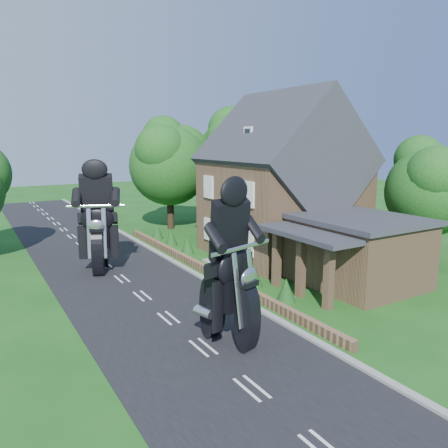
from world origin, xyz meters
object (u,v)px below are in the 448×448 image
house (282,186)px  annex (356,250)px  motorcycle_lead (229,320)px  motorcycle_follow (100,256)px  garden_wall (203,268)px

house → annex: (-0.62, -6.80, -2.58)m
motorcycle_lead → motorcycle_follow: (-1.54, 11.08, 0.03)m
garden_wall → annex: size_ratio=3.12×
house → motorcycle_lead: size_ratio=5.32×
garden_wall → motorcycle_follow: bearing=149.7°
garden_wall → motorcycle_lead: size_ratio=11.42×
garden_wall → house: house is taller
garden_wall → motorcycle_lead: motorcycle_lead is taller
motorcycle_follow → motorcycle_lead: bearing=119.7°
house → motorcycle_follow: (-11.09, 1.86, -3.42)m
annex → motorcycle_follow: size_ratio=3.54×
garden_wall → annex: annex is taller
garden_wall → motorcycle_lead: (-3.35, -8.21, 0.70)m
house → motorcycle_lead: (-9.55, -9.21, -3.45)m
garden_wall → motorcycle_follow: (-4.89, 2.86, 0.73)m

